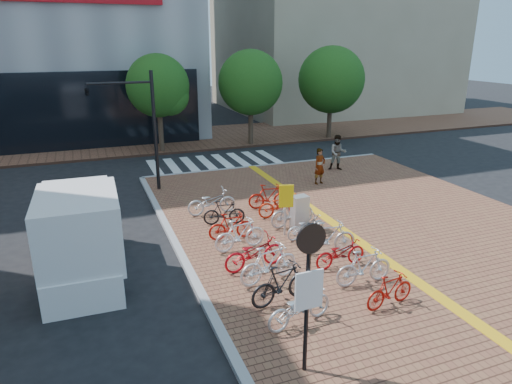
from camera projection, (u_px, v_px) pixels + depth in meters
name	position (u px, v px, depth m)	size (l,w,h in m)	color
ground	(327.00, 272.00, 14.09)	(120.00, 120.00, 0.00)	black
kerb_north	(268.00, 166.00, 25.72)	(14.00, 0.25, 0.15)	gray
far_sidewalk	(182.00, 139.00, 32.67)	(70.00, 8.00, 0.15)	brown
building_beige	(331.00, 17.00, 45.72)	(20.00, 18.00, 18.00)	gray
crosswalk	(216.00, 163.00, 26.66)	(7.50, 4.00, 0.01)	silver
street_trees	(266.00, 84.00, 29.97)	(16.20, 4.60, 6.35)	#38281E
bike_0	(299.00, 307.00, 11.09)	(0.65, 1.86, 0.98)	#B6B6BB
bike_1	(282.00, 283.00, 12.01)	(0.53, 1.87, 1.13)	black
bike_2	(269.00, 264.00, 13.05)	(0.54, 1.92, 1.15)	white
bike_3	(254.00, 253.00, 13.85)	(0.69, 1.98, 1.04)	red
bike_4	(240.00, 234.00, 15.09)	(0.51, 1.82, 1.09)	white
bike_5	(231.00, 226.00, 15.93)	(0.46, 1.62, 0.98)	#B4160C
bike_6	(224.00, 212.00, 17.21)	(0.45, 1.58, 0.95)	black
bike_7	(212.00, 202.00, 18.22)	(0.69, 1.98, 1.04)	silver
bike_8	(390.00, 290.00, 11.86)	(0.44, 1.56, 0.94)	#A4130B
bike_9	(364.00, 267.00, 12.94)	(0.51, 1.79, 1.08)	silver
bike_10	(340.00, 253.00, 13.99)	(0.60, 1.73, 0.91)	#B00C0F
bike_11	(328.00, 237.00, 14.82)	(0.52, 1.85, 1.11)	silver
bike_12	(306.00, 226.00, 16.06)	(0.56, 1.61, 0.84)	#BABABF
bike_13	(293.00, 212.00, 17.01)	(0.52, 1.84, 1.10)	#B4B4B9
bike_14	(281.00, 205.00, 17.95)	(0.66, 1.90, 1.00)	red
bike_15	(269.00, 196.00, 18.85)	(0.49, 1.74, 1.04)	#A2160B
pedestrian_a	(320.00, 166.00, 22.02)	(0.64, 0.42, 1.75)	gray
pedestrian_b	(338.00, 153.00, 24.38)	(0.92, 0.72, 1.89)	#515A67
utility_box	(299.00, 213.00, 16.71)	(0.59, 0.43, 1.29)	#BBBAC0
yellow_sign	(286.00, 201.00, 15.97)	(0.51, 0.19, 1.89)	#B7B7BC
notice_sign	(309.00, 282.00, 8.99)	(0.63, 0.14, 3.38)	black
traffic_light_pole	(125.00, 110.00, 19.91)	(2.91, 1.12, 5.42)	black
box_truck	(80.00, 235.00, 13.50)	(2.24, 4.91, 2.81)	white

